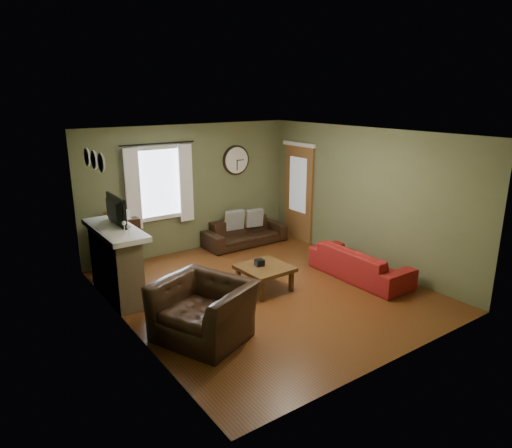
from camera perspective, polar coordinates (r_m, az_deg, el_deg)
floor at (r=7.74m, az=1.11°, el=-8.29°), size 4.60×5.20×0.00m
ceiling at (r=7.07m, az=1.23°, el=11.27°), size 4.60×5.20×0.00m
wall_left at (r=6.27m, az=-16.04°, el=-2.14°), size 0.00×5.20×2.60m
wall_right at (r=8.82m, az=13.32°, el=3.26°), size 0.00×5.20×2.60m
wall_back at (r=9.46m, az=-8.21°, el=4.39°), size 4.60×0.00×2.60m
wall_front at (r=5.52m, az=17.38°, el=-4.75°), size 4.60×0.00×2.60m
fireplace at (r=7.61m, az=-17.11°, el=-4.99°), size 0.40×1.40×1.10m
firebox at (r=7.76m, az=-15.62°, el=-6.45°), size 0.04×0.60×0.55m
mantel at (r=7.44m, az=-17.26°, el=-0.69°), size 0.58×1.60×0.08m
tv at (r=7.52m, az=-17.61°, el=1.16°), size 0.08×0.60×0.35m
tv_screen at (r=7.53m, az=-17.07°, el=1.67°), size 0.02×0.62×0.36m
medallion_left at (r=6.82m, az=-18.78°, el=7.27°), size 0.28×0.28×0.03m
medallion_mid at (r=7.15m, az=-19.61°, el=7.58°), size 0.28×0.28×0.03m
medallion_right at (r=7.48m, az=-20.36°, el=7.85°), size 0.28×0.28×0.03m
window_pane at (r=9.12m, az=-12.13°, el=5.03°), size 1.00×0.02×1.30m
curtain_rod at (r=8.92m, az=-12.16°, el=9.79°), size 0.03×0.03×1.50m
curtain_left at (r=8.84m, az=-15.13°, el=4.16°), size 0.28×0.04×1.55m
curtain_right at (r=9.26m, az=-8.74°, el=5.06°), size 0.28×0.04×1.55m
wall_clock at (r=9.87m, az=-2.46°, el=7.97°), size 0.64×0.06×0.64m
door at (r=10.14m, az=5.33°, el=3.83°), size 0.05×0.90×2.10m
bookshelf at (r=8.91m, az=-16.83°, el=-2.42°), size 0.79×0.34×0.94m
book at (r=8.74m, az=-16.52°, el=0.61°), size 0.20×0.25×0.02m
sofa_brown at (r=9.93m, az=-1.39°, el=-1.04°), size 1.83×0.72×0.54m
pillow_left at (r=9.85m, az=-2.68°, el=0.50°), size 0.43×0.16×0.42m
pillow_right at (r=10.00m, az=-0.21°, el=0.76°), size 0.40×0.18×0.39m
sofa_red at (r=8.35m, az=12.87°, el=-4.78°), size 0.75×1.91×0.56m
armchair at (r=6.26m, az=-6.55°, el=-10.65°), size 1.44×1.52×0.78m
coffee_table at (r=7.68m, az=1.09°, el=-6.78°), size 0.82×0.82×0.42m
tissue_box at (r=7.64m, az=0.44°, el=-5.35°), size 0.16×0.16×0.11m
wine_glass_a at (r=6.85m, az=-15.59°, el=-0.83°), size 0.06×0.06×0.18m
wine_glass_b at (r=7.03m, az=-16.14°, el=-0.41°), size 0.07×0.07×0.19m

